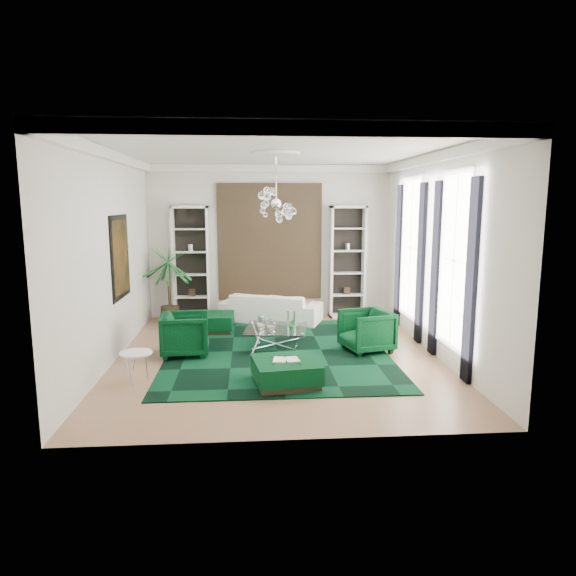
{
  "coord_description": "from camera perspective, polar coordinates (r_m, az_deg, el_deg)",
  "views": [
    {
      "loc": [
        -0.51,
        -9.39,
        2.88
      ],
      "look_at": [
        0.24,
        0.5,
        1.22
      ],
      "focal_mm": 32.0,
      "sensor_mm": 36.0,
      "label": 1
    }
  ],
  "objects": [
    {
      "name": "curtain_near_b",
      "position": [
        9.97,
        16.07,
        2.03
      ],
      "size": [
        0.07,
        0.3,
        3.25
      ],
      "primitive_type": "cube",
      "color": "black",
      "rests_on": "floor"
    },
    {
      "name": "coffee_table",
      "position": [
        10.3,
        -1.34,
        -5.56
      ],
      "size": [
        1.35,
        1.35,
        0.41
      ],
      "primitive_type": null,
      "rotation": [
        0.0,
        0.0,
        -0.14
      ],
      "color": "white",
      "rests_on": "floor"
    },
    {
      "name": "curtain_far_b",
      "position": [
        12.23,
        12.19,
        3.5
      ],
      "size": [
        0.07,
        0.3,
        3.25
      ],
      "primitive_type": "cube",
      "color": "black",
      "rests_on": "floor"
    },
    {
      "name": "wall_back",
      "position": [
        12.95,
        -2.05,
        5.14
      ],
      "size": [
        6.0,
        0.02,
        3.8
      ],
      "primitive_type": "cube",
      "color": "silver",
      "rests_on": "ground"
    },
    {
      "name": "tapestry",
      "position": [
        12.9,
        -2.04,
        5.13
      ],
      "size": [
        2.5,
        0.06,
        2.8
      ],
      "primitive_type": "cube",
      "color": "black",
      "rests_on": "wall_back"
    },
    {
      "name": "curtain_far_a",
      "position": [
        10.76,
        14.52,
        2.62
      ],
      "size": [
        0.07,
        0.3,
        3.25
      ],
      "primitive_type": "cube",
      "color": "black",
      "rests_on": "floor"
    },
    {
      "name": "wall_right",
      "position": [
        10.07,
        16.19,
        3.53
      ],
      "size": [
        0.02,
        7.0,
        3.8
      ],
      "primitive_type": "cube",
      "color": "silver",
      "rests_on": "ground"
    },
    {
      "name": "ceiling",
      "position": [
        9.45,
        -1.25,
        15.13
      ],
      "size": [
        6.0,
        7.0,
        0.02
      ],
      "primitive_type": "cube",
      "color": "white",
      "rests_on": "ground"
    },
    {
      "name": "wall_left",
      "position": [
        9.77,
        -19.16,
        3.2
      ],
      "size": [
        0.02,
        7.0,
        3.8
      ],
      "primitive_type": "cube",
      "color": "silver",
      "rests_on": "ground"
    },
    {
      "name": "ottoman_front",
      "position": [
        8.3,
        -0.23,
        -9.35
      ],
      "size": [
        1.13,
        1.13,
        0.4
      ],
      "primitive_type": "cube",
      "rotation": [
        0.0,
        0.0,
        0.14
      ],
      "color": "black",
      "rests_on": "floor"
    },
    {
      "name": "curtain_near_a",
      "position": [
        8.54,
        19.67,
        0.64
      ],
      "size": [
        0.07,
        0.3,
        3.25
      ],
      "primitive_type": "cube",
      "color": "black",
      "rests_on": "floor"
    },
    {
      "name": "shelving_left",
      "position": [
        12.87,
        -10.72,
        2.72
      ],
      "size": [
        0.9,
        0.38,
        2.8
      ],
      "primitive_type": null,
      "color": "white",
      "rests_on": "floor"
    },
    {
      "name": "armchair_left",
      "position": [
        9.98,
        -11.36,
        -5.05
      ],
      "size": [
        0.96,
        0.94,
        0.81
      ],
      "primitive_type": "imported",
      "rotation": [
        0.0,
        0.0,
        1.65
      ],
      "color": "black",
      "rests_on": "floor"
    },
    {
      "name": "side_table",
      "position": [
        8.7,
        -16.5,
        -8.51
      ],
      "size": [
        0.53,
        0.53,
        0.5
      ],
      "primitive_type": "cylinder",
      "rotation": [
        0.0,
        0.0,
        -0.02
      ],
      "color": "white",
      "rests_on": "floor"
    },
    {
      "name": "ottoman_side",
      "position": [
        11.73,
        -8.32,
        -3.82
      ],
      "size": [
        0.93,
        0.93,
        0.4
      ],
      "primitive_type": "cube",
      "rotation": [
        0.0,
        0.0,
        -0.03
      ],
      "color": "black",
      "rests_on": "floor"
    },
    {
      "name": "rug",
      "position": [
        10.12,
        -1.26,
        -7.0
      ],
      "size": [
        4.2,
        5.0,
        0.02
      ],
      "primitive_type": "cube",
      "color": "black",
      "rests_on": "floor"
    },
    {
      "name": "floor",
      "position": [
        9.84,
        -1.17,
        -7.6
      ],
      "size": [
        6.0,
        7.0,
        0.02
      ],
      "primitive_type": "cube",
      "color": "#A47756",
      "rests_on": "ground"
    },
    {
      "name": "painting",
      "position": [
        10.34,
        -18.09,
        3.3
      ],
      "size": [
        0.04,
        1.3,
        1.6
      ],
      "primitive_type": "cube",
      "color": "black",
      "rests_on": "wall_left"
    },
    {
      "name": "sofa",
      "position": [
        12.51,
        -1.89,
        -2.19
      ],
      "size": [
        2.57,
        1.72,
        0.7
      ],
      "primitive_type": "imported",
      "rotation": [
        0.0,
        0.0,
        2.78
      ],
      "color": "white",
      "rests_on": "floor"
    },
    {
      "name": "armchair_right",
      "position": [
        10.16,
        8.7,
        -4.72
      ],
      "size": [
        1.09,
        1.07,
        0.81
      ],
      "primitive_type": "imported",
      "rotation": [
        0.0,
        0.0,
        -1.3
      ],
      "color": "black",
      "rests_on": "floor"
    },
    {
      "name": "window_far",
      "position": [
        11.48,
        13.5,
        4.33
      ],
      "size": [
        0.03,
        1.1,
        2.9
      ],
      "primitive_type": "cube",
      "color": "white",
      "rests_on": "wall_right"
    },
    {
      "name": "table_plant",
      "position": [
        10.0,
        0.45,
        -4.09
      ],
      "size": [
        0.13,
        0.11,
        0.24
      ],
      "primitive_type": "imported",
      "rotation": [
        0.0,
        0.0,
        -0.02
      ],
      "color": "#1E6B29",
      "rests_on": "coffee_table"
    },
    {
      "name": "shelving_right",
      "position": [
        13.02,
        6.62,
        2.9
      ],
      "size": [
        0.9,
        0.38,
        2.8
      ],
      "primitive_type": null,
      "color": "white",
      "rests_on": "floor"
    },
    {
      "name": "ceiling_medallion",
      "position": [
        9.74,
        -1.34,
        14.72
      ],
      "size": [
        0.9,
        0.9,
        0.05
      ],
      "primitive_type": "cylinder",
      "color": "white",
      "rests_on": "ceiling"
    },
    {
      "name": "palm",
      "position": [
        12.6,
        -13.13,
        1.58
      ],
      "size": [
        1.74,
        1.74,
        2.4
      ],
      "primitive_type": null,
      "rotation": [
        0.0,
        0.0,
        -0.18
      ],
      "color": "#1E6B29",
      "rests_on": "floor"
    },
    {
      "name": "chandelier",
      "position": [
        9.7,
        -1.32,
        9.31
      ],
      "size": [
        0.89,
        0.89,
        0.72
      ],
      "primitive_type": null,
      "rotation": [
        0.0,
        0.0,
        -0.12
      ],
      "color": "white",
      "rests_on": "ceiling"
    },
    {
      "name": "book",
      "position": [
        8.24,
        -0.23,
        -7.93
      ],
      "size": [
        0.42,
        0.28,
        0.03
      ],
      "primitive_type": "cube",
      "color": "white",
      "rests_on": "ottoman_front"
    },
    {
      "name": "window_near",
      "position": [
        9.23,
        18.01,
        2.93
      ],
      "size": [
        0.03,
        1.1,
        2.9
      ],
      "primitive_type": "cube",
      "color": "white",
      "rests_on": "wall_right"
    },
    {
      "name": "wall_front",
      "position": [
        5.98,
        0.62,
        0.04
      ],
      "size": [
        6.0,
        0.02,
        3.8
      ],
      "primitive_type": "cube",
      "color": "silver",
      "rests_on": "ground"
    },
    {
      "name": "crown_molding",
      "position": [
        9.44,
        -1.24,
        14.47
      ],
      "size": [
        6.0,
        7.0,
        0.18
      ],
      "primitive_type": null,
      "color": "white",
      "rests_on": "ceiling"
    }
  ]
}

